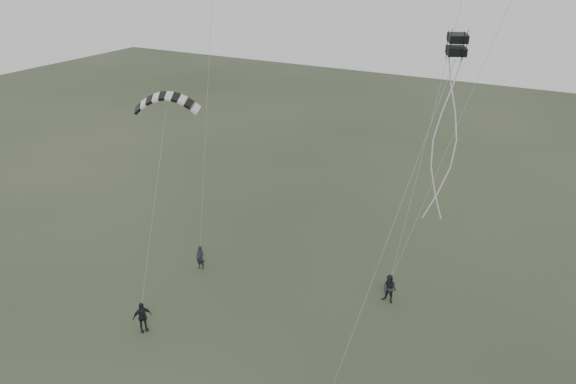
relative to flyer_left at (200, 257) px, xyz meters
The scene contains 6 objects.
ground 8.68m from the flyer_left, 49.14° to the right, with size 140.00×140.00×0.00m, color #2D3824.
flyer_left is the anchor object (origin of this frame).
flyer_right 12.19m from the flyer_left, 10.48° to the left, with size 0.87×0.68×1.79m, color black.
flyer_center 6.83m from the flyer_left, 80.52° to the right, with size 1.05×0.44×1.78m, color black.
kite_striped 11.38m from the flyer_left, 83.34° to the right, with size 3.45×0.86×1.31m, color black, non-canonical shape.
kite_box 22.41m from the flyer_left, 16.51° to the right, with size 0.64×0.64×0.72m, color black, non-canonical shape.
Camera 1 is at (14.33, -18.40, 19.33)m, focal length 35.00 mm.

